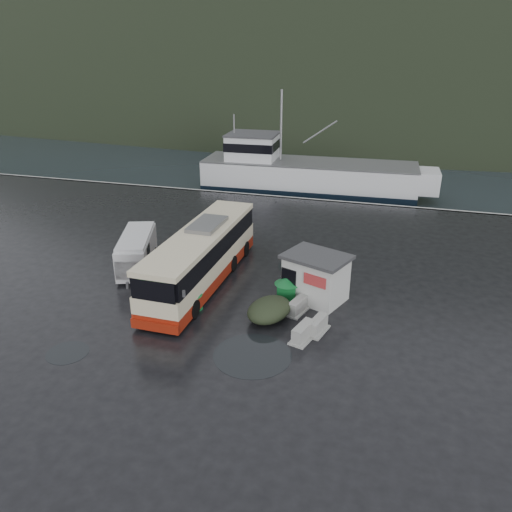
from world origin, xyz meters
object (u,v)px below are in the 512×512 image
(waste_bin_left, at_px, (190,311))
(fishing_trawler, at_px, (308,180))
(white_van, at_px, (139,267))
(jersey_barrier_a, at_px, (317,332))
(waste_bin_right, at_px, (287,300))
(dome_tent, at_px, (269,319))
(jersey_barrier_c, at_px, (303,339))
(jersey_barrier_b, at_px, (297,312))
(coach_bus, at_px, (203,282))
(ticket_kiosk, at_px, (315,298))

(waste_bin_left, bearing_deg, fishing_trawler, 87.61)
(white_van, bearing_deg, fishing_trawler, 56.13)
(jersey_barrier_a, bearing_deg, fishing_trawler, 101.15)
(fishing_trawler, bearing_deg, waste_bin_right, -84.32)
(dome_tent, bearing_deg, fishing_trawler, 96.20)
(jersey_barrier_c, height_order, fishing_trawler, fishing_trawler)
(waste_bin_right, xyz_separation_m, jersey_barrier_b, (0.83, -1.22, 0.00))
(dome_tent, distance_m, jersey_barrier_a, 2.67)
(white_van, height_order, waste_bin_left, white_van)
(coach_bus, relative_size, jersey_barrier_a, 7.94)
(coach_bus, bearing_deg, waste_bin_left, -78.63)
(waste_bin_right, relative_size, ticket_kiosk, 0.43)
(waste_bin_right, bearing_deg, jersey_barrier_a, -52.77)
(dome_tent, relative_size, fishing_trawler, 0.11)
(coach_bus, height_order, jersey_barrier_b, coach_bus)
(jersey_barrier_a, distance_m, jersey_barrier_c, 1.03)
(dome_tent, relative_size, jersey_barrier_a, 1.80)
(jersey_barrier_a, bearing_deg, waste_bin_left, 178.04)
(white_van, relative_size, jersey_barrier_b, 3.55)
(white_van, bearing_deg, jersey_barrier_a, -39.10)
(jersey_barrier_b, bearing_deg, ticket_kiosk, 70.53)
(white_van, height_order, ticket_kiosk, ticket_kiosk)
(white_van, bearing_deg, waste_bin_right, -28.14)
(white_van, relative_size, waste_bin_right, 3.74)
(coach_bus, bearing_deg, fishing_trawler, 87.03)
(white_van, distance_m, waste_bin_left, 6.80)
(waste_bin_left, xyz_separation_m, jersey_barrier_c, (6.30, -1.10, 0.00))
(jersey_barrier_b, distance_m, fishing_trawler, 27.52)
(white_van, height_order, jersey_barrier_b, white_van)
(jersey_barrier_b, bearing_deg, fishing_trawler, 99.08)
(dome_tent, height_order, jersey_barrier_c, dome_tent)
(ticket_kiosk, xyz_separation_m, jersey_barrier_b, (-0.63, -1.78, 0.00))
(coach_bus, distance_m, waste_bin_left, 3.49)
(ticket_kiosk, bearing_deg, coach_bus, -160.54)
(waste_bin_right, bearing_deg, ticket_kiosk, 20.83)
(waste_bin_left, height_order, waste_bin_right, waste_bin_right)
(coach_bus, bearing_deg, jersey_barrier_c, -32.08)
(coach_bus, xyz_separation_m, dome_tent, (4.88, -3.10, 0.00))
(jersey_barrier_b, bearing_deg, white_van, 165.25)
(coach_bus, height_order, waste_bin_left, coach_bus)
(waste_bin_right, xyz_separation_m, jersey_barrier_a, (2.17, -2.85, 0.00))
(dome_tent, bearing_deg, waste_bin_left, -175.45)
(waste_bin_left, relative_size, jersey_barrier_a, 0.91)
(white_van, height_order, fishing_trawler, fishing_trawler)
(coach_bus, relative_size, waste_bin_left, 8.77)
(jersey_barrier_b, bearing_deg, dome_tent, -140.43)
(dome_tent, distance_m, ticket_kiosk, 3.41)
(jersey_barrier_a, distance_m, jersey_barrier_b, 2.11)
(ticket_kiosk, height_order, jersey_barrier_c, ticket_kiosk)
(fishing_trawler, bearing_deg, white_van, -107.00)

